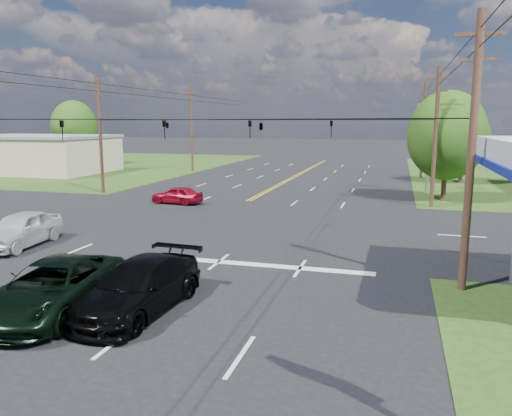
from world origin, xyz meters
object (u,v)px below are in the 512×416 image
(retail_nw, at_px, (37,155))
(pole_nw, at_px, (100,133))
(pole_ne, at_px, (435,136))
(tree_right_a, at_px, (447,136))
(tree_right_b, at_px, (463,139))
(pole_right_far, at_px, (423,128))
(suv_black, at_px, (139,287))
(pole_se, at_px, (472,151))
(pickup_white, at_px, (21,229))
(tree_far_l, at_px, (74,126))
(pole_left_far, at_px, (192,128))
(pickup_dkgreen, at_px, (54,287))

(retail_nw, distance_m, pole_nw, 21.60)
(pole_ne, bearing_deg, tree_right_a, 71.57)
(pole_ne, relative_size, tree_right_b, 1.34)
(pole_right_far, height_order, suv_black, pole_right_far)
(pole_se, relative_size, pole_right_far, 0.95)
(retail_nw, bearing_deg, pole_se, -35.79)
(retail_nw, bearing_deg, pickup_white, -51.97)
(tree_right_b, height_order, tree_far_l, tree_far_l)
(retail_nw, relative_size, tree_right_a, 1.96)
(pole_left_far, xyz_separation_m, tree_far_l, (-19.00, 4.00, 0.03))
(pole_right_far, bearing_deg, tree_right_b, -48.81)
(tree_far_l, bearing_deg, tree_right_b, -9.37)
(tree_right_b, height_order, pickup_dkgreen, tree_right_b)
(pole_se, height_order, suv_black, pole_se)
(suv_black, bearing_deg, pole_right_far, 79.91)
(pickup_white, bearing_deg, suv_black, -36.81)
(pole_nw, bearing_deg, pickup_dkgreen, -60.35)
(tree_right_a, xyz_separation_m, suv_black, (-11.00, -25.89, -4.07))
(retail_nw, distance_m, pole_ne, 45.02)
(pickup_dkgreen, xyz_separation_m, pickup_white, (-7.03, 6.71, 0.02))
(pole_right_far, height_order, tree_far_l, pole_right_far)
(pickup_white, bearing_deg, pole_left_far, 95.08)
(pole_right_far, bearing_deg, pickup_dkgreen, -106.31)
(pole_right_far, relative_size, tree_right_a, 1.22)
(pole_nw, relative_size, pole_right_far, 0.95)
(pole_nw, xyz_separation_m, pickup_white, (6.47, -17.00, -4.09))
(tree_far_l, bearing_deg, pole_nw, -50.44)
(pole_se, xyz_separation_m, pole_right_far, (0.00, 37.00, 0.25))
(tree_far_l, distance_m, pickup_dkgreen, 57.08)
(pole_nw, distance_m, pickup_dkgreen, 27.60)
(pole_left_far, xyz_separation_m, tree_right_b, (29.50, -4.00, -0.95))
(pole_left_far, bearing_deg, tree_far_l, 168.11)
(pole_nw, xyz_separation_m, suv_black, (16.00, -22.89, -4.12))
(pole_ne, height_order, pickup_dkgreen, pole_ne)
(tree_right_b, bearing_deg, pole_se, -96.05)
(pole_right_far, bearing_deg, tree_right_a, -86.42)
(tree_right_a, distance_m, pickup_dkgreen, 30.21)
(pole_left_far, relative_size, pickup_white, 2.06)
(pole_nw, height_order, pole_ne, same)
(retail_nw, xyz_separation_m, tree_right_b, (46.50, 2.00, 2.22))
(retail_nw, xyz_separation_m, pickup_dkgreen, (30.50, -36.71, -1.19))
(pole_ne, bearing_deg, pickup_dkgreen, -117.79)
(retail_nw, height_order, pole_nw, pole_nw)
(pole_right_far, bearing_deg, pole_left_far, 180.00)
(pole_left_far, height_order, tree_right_a, pole_left_far)
(pole_nw, relative_size, pickup_white, 1.96)
(suv_black, bearing_deg, tree_right_b, 73.73)
(tree_right_b, bearing_deg, pickup_white, -125.74)
(pickup_dkgreen, distance_m, pickup_white, 9.72)
(retail_nw, distance_m, suv_black, 48.77)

